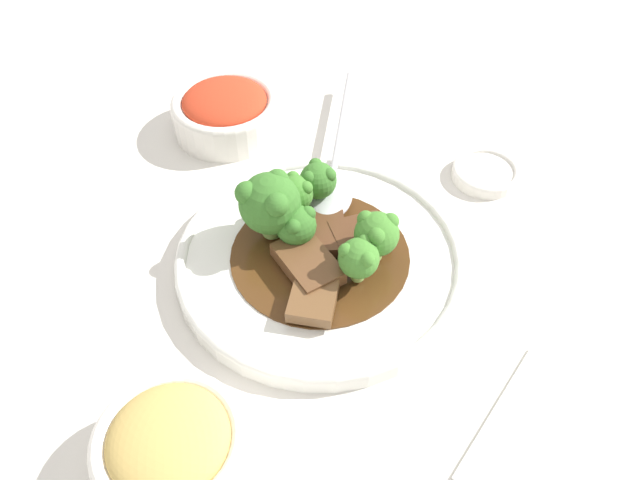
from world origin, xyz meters
The scene contains 17 objects.
ground_plane centered at (0.00, 0.00, 0.00)m, with size 4.00×4.00×0.00m, color silver.
main_plate centered at (0.00, 0.00, 0.01)m, with size 0.25×0.25×0.02m.
beef_strip_0 centered at (0.03, -0.02, 0.02)m, with size 0.06×0.06×0.01m.
beef_strip_1 centered at (0.03, 0.01, 0.02)m, with size 0.08×0.07×0.01m.
beef_strip_2 centered at (-0.02, 0.00, 0.03)m, with size 0.06×0.07×0.01m.
beef_strip_3 centered at (-0.05, -0.02, 0.02)m, with size 0.06×0.05×0.01m.
broccoli_floret_0 centered at (0.00, 0.05, 0.06)m, with size 0.05×0.05×0.06m.
broccoli_floret_1 centered at (0.03, 0.04, 0.05)m, with size 0.03×0.03×0.04m.
broccoli_floret_2 centered at (0.00, 0.02, 0.04)m, with size 0.04×0.04×0.04m.
broccoli_floret_3 centered at (-0.01, -0.04, 0.04)m, with size 0.03×0.03×0.04m.
broccoli_floret_4 centered at (0.05, 0.03, 0.05)m, with size 0.03×0.03×0.05m.
broccoli_floret_5 centered at (0.02, -0.04, 0.05)m, with size 0.04×0.04×0.05m.
serving_spoon centered at (0.08, 0.03, 0.03)m, with size 0.23×0.11×0.01m.
side_bowl_kimchi centered at (0.13, 0.18, 0.02)m, with size 0.12×0.12×0.05m.
side_bowl_appetizer centered at (-0.21, 0.00, 0.03)m, with size 0.10×0.10×0.06m.
sauce_dish centered at (0.18, -0.09, 0.01)m, with size 0.07×0.07×0.01m.
paper_napkin centered at (-0.07, -0.22, 0.00)m, with size 0.14×0.10×0.01m.
Camera 1 is at (-0.31, -0.17, 0.42)m, focal length 35.00 mm.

